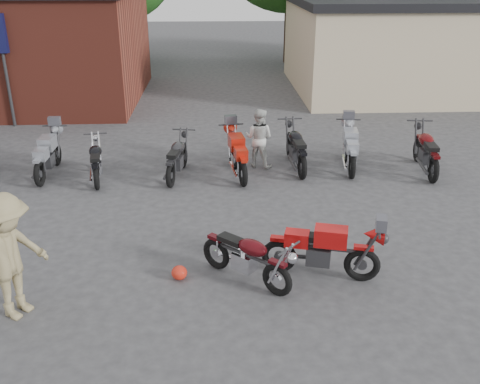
{
  "coord_description": "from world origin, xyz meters",
  "views": [
    {
      "loc": [
        0.01,
        -7.78,
        5.01
      ],
      "look_at": [
        0.47,
        1.82,
        0.9
      ],
      "focal_mm": 40.0,
      "sensor_mm": 36.0,
      "label": 1
    }
  ],
  "objects_px": {
    "row_bike_5": "(296,146)",
    "row_bike_6": "(350,146)",
    "row_bike_2": "(96,159)",
    "row_bike_1": "(47,153)",
    "row_bike_3": "(177,156)",
    "row_bike_7": "(426,149)",
    "person_tan": "(10,257)",
    "row_bike_4": "(237,152)",
    "sportbike": "(323,247)",
    "helmet": "(179,273)",
    "person_light": "(259,138)",
    "vintage_motorcycle": "(247,255)"
  },
  "relations": [
    {
      "from": "row_bike_3",
      "to": "row_bike_7",
      "type": "xyz_separation_m",
      "value": [
        6.41,
        0.06,
        0.06
      ]
    },
    {
      "from": "row_bike_3",
      "to": "sportbike",
      "type": "bearing_deg",
      "value": -140.72
    },
    {
      "from": "vintage_motorcycle",
      "to": "person_light",
      "type": "distance_m",
      "value": 5.68
    },
    {
      "from": "vintage_motorcycle",
      "to": "sportbike",
      "type": "bearing_deg",
      "value": 47.09
    },
    {
      "from": "row_bike_4",
      "to": "row_bike_7",
      "type": "bearing_deg",
      "value": -97.56
    },
    {
      "from": "sportbike",
      "to": "helmet",
      "type": "distance_m",
      "value": 2.5
    },
    {
      "from": "sportbike",
      "to": "person_tan",
      "type": "height_order",
      "value": "person_tan"
    },
    {
      "from": "person_tan",
      "to": "row_bike_3",
      "type": "height_order",
      "value": "person_tan"
    },
    {
      "from": "row_bike_5",
      "to": "person_light",
      "type": "bearing_deg",
      "value": 76.17
    },
    {
      "from": "helmet",
      "to": "row_bike_5",
      "type": "bearing_deg",
      "value": 62.48
    },
    {
      "from": "person_light",
      "to": "vintage_motorcycle",
      "type": "bearing_deg",
      "value": 108.43
    },
    {
      "from": "row_bike_1",
      "to": "row_bike_5",
      "type": "bearing_deg",
      "value": -88.06
    },
    {
      "from": "sportbike",
      "to": "helmet",
      "type": "height_order",
      "value": "sportbike"
    },
    {
      "from": "row_bike_5",
      "to": "person_tan",
      "type": "bearing_deg",
      "value": 136.7
    },
    {
      "from": "person_light",
      "to": "row_bike_1",
      "type": "relative_size",
      "value": 0.77
    },
    {
      "from": "sportbike",
      "to": "helmet",
      "type": "relative_size",
      "value": 7.16
    },
    {
      "from": "row_bike_6",
      "to": "person_light",
      "type": "bearing_deg",
      "value": 93.04
    },
    {
      "from": "person_light",
      "to": "row_bike_7",
      "type": "relative_size",
      "value": 0.74
    },
    {
      "from": "sportbike",
      "to": "person_tan",
      "type": "xyz_separation_m",
      "value": [
        -4.88,
        -0.84,
        0.44
      ]
    },
    {
      "from": "helmet",
      "to": "sportbike",
      "type": "bearing_deg",
      "value": -0.59
    },
    {
      "from": "row_bike_4",
      "to": "row_bike_6",
      "type": "relative_size",
      "value": 1.01
    },
    {
      "from": "row_bike_5",
      "to": "row_bike_7",
      "type": "xyz_separation_m",
      "value": [
        3.33,
        -0.4,
        0.01
      ]
    },
    {
      "from": "row_bike_5",
      "to": "row_bike_6",
      "type": "height_order",
      "value": "row_bike_5"
    },
    {
      "from": "row_bike_2",
      "to": "row_bike_1",
      "type": "bearing_deg",
      "value": 64.26
    },
    {
      "from": "row_bike_4",
      "to": "row_bike_6",
      "type": "distance_m",
      "value": 3.01
    },
    {
      "from": "person_tan",
      "to": "row_bike_7",
      "type": "relative_size",
      "value": 0.94
    },
    {
      "from": "helmet",
      "to": "row_bike_3",
      "type": "xyz_separation_m",
      "value": [
        -0.31,
        4.87,
        0.43
      ]
    },
    {
      "from": "row_bike_2",
      "to": "row_bike_3",
      "type": "relative_size",
      "value": 0.96
    },
    {
      "from": "row_bike_2",
      "to": "row_bike_4",
      "type": "relative_size",
      "value": 0.88
    },
    {
      "from": "row_bike_1",
      "to": "row_bike_2",
      "type": "relative_size",
      "value": 1.1
    },
    {
      "from": "person_light",
      "to": "row_bike_7",
      "type": "height_order",
      "value": "person_light"
    },
    {
      "from": "row_bike_3",
      "to": "row_bike_6",
      "type": "xyz_separation_m",
      "value": [
        4.51,
        0.42,
        0.05
      ]
    },
    {
      "from": "row_bike_3",
      "to": "row_bike_6",
      "type": "distance_m",
      "value": 4.53
    },
    {
      "from": "sportbike",
      "to": "row_bike_3",
      "type": "distance_m",
      "value": 5.62
    },
    {
      "from": "row_bike_2",
      "to": "row_bike_3",
      "type": "height_order",
      "value": "row_bike_3"
    },
    {
      "from": "sportbike",
      "to": "person_tan",
      "type": "relative_size",
      "value": 0.97
    },
    {
      "from": "vintage_motorcycle",
      "to": "row_bike_1",
      "type": "distance_m",
      "value": 7.11
    },
    {
      "from": "row_bike_3",
      "to": "row_bike_4",
      "type": "relative_size",
      "value": 0.92
    },
    {
      "from": "helmet",
      "to": "row_bike_6",
      "type": "height_order",
      "value": "row_bike_6"
    },
    {
      "from": "row_bike_5",
      "to": "row_bike_4",
      "type": "bearing_deg",
      "value": 101.55
    },
    {
      "from": "row_bike_2",
      "to": "row_bike_3",
      "type": "distance_m",
      "value": 2.01
    },
    {
      "from": "row_bike_4",
      "to": "row_bike_7",
      "type": "distance_m",
      "value": 4.89
    },
    {
      "from": "row_bike_6",
      "to": "row_bike_7",
      "type": "xyz_separation_m",
      "value": [
        1.9,
        -0.36,
        0.02
      ]
    },
    {
      "from": "row_bike_2",
      "to": "row_bike_7",
      "type": "xyz_separation_m",
      "value": [
        8.42,
        0.15,
        0.09
      ]
    },
    {
      "from": "row_bike_2",
      "to": "row_bike_6",
      "type": "relative_size",
      "value": 0.89
    },
    {
      "from": "row_bike_1",
      "to": "helmet",
      "type": "bearing_deg",
      "value": -144.65
    },
    {
      "from": "row_bike_1",
      "to": "row_bike_4",
      "type": "distance_m",
      "value": 4.83
    },
    {
      "from": "vintage_motorcycle",
      "to": "person_light",
      "type": "bearing_deg",
      "value": 125.61
    },
    {
      "from": "helmet",
      "to": "person_tan",
      "type": "distance_m",
      "value": 2.72
    },
    {
      "from": "vintage_motorcycle",
      "to": "row_bike_2",
      "type": "distance_m",
      "value": 6.02
    }
  ]
}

